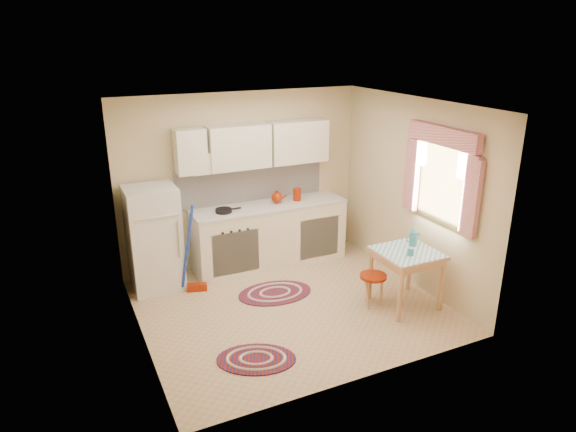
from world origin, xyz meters
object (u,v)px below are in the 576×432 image
Objects in this scene: fridge at (154,239)px; stool at (372,290)px; base_cabinets at (269,235)px; table at (405,278)px.

fridge is 2.91m from stool.
stool is (2.33, -1.67, -0.49)m from fridge.
base_cabinets is 1.85m from stool.
table reaches higher than stool.
base_cabinets is at bearing 1.71° from fridge.
fridge reaches higher than base_cabinets.
fridge reaches higher than table.
fridge is at bearing -178.29° from base_cabinets.
fridge is 3.28m from table.
base_cabinets is 2.14m from table.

